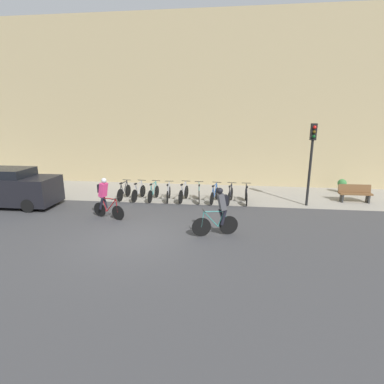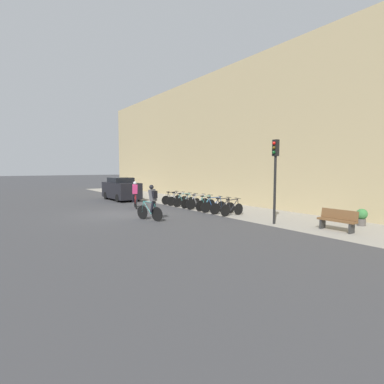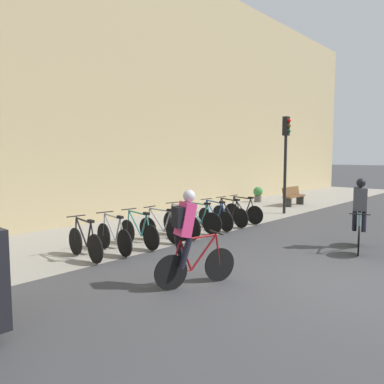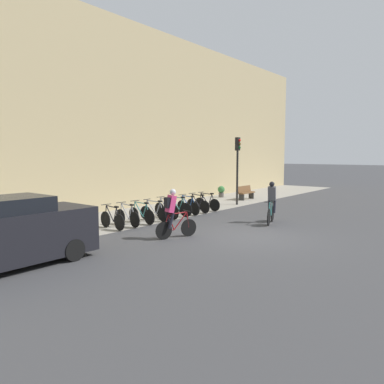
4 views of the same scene
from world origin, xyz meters
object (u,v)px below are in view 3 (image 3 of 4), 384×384
Objects in this scene: bench at (293,196)px; potted_plant at (258,194)px; parked_bike_7 at (230,214)px; parked_bike_6 at (215,217)px; cyclist_pink at (188,235)px; cyclist_grey at (360,212)px; parked_bike_5 at (199,220)px; parked_bike_2 at (139,232)px; parked_bike_4 at (181,223)px; parked_bike_0 at (85,242)px; parked_bike_8 at (243,212)px; parked_bike_3 at (161,228)px; traffic_light_pole at (286,147)px; parked_bike_1 at (114,237)px.

potted_plant is at bearing 88.58° from bench.
parked_bike_7 is at bearing -172.09° from bench.
cyclist_pink is at bearing -146.71° from parked_bike_6.
cyclist_grey is 4.51m from parked_bike_5.
parked_bike_2 is 1.59m from parked_bike_4.
parked_bike_0 reaches higher than parked_bike_2.
bench is at bearing 9.04° from parked_bike_8.
parked_bike_4 is at bearing 45.31° from cyclist_pink.
parked_bike_0 is at bearing -175.78° from bench.
parked_bike_3 reaches higher than bench.
traffic_light_pole reaches higher than parked_bike_4.
parked_bike_5 is 1.58m from parked_bike_7.
parked_bike_1 is 1.07× the size of bench.
parked_bike_1 is 8.79m from traffic_light_pole.
parked_bike_7 is 4.38m from traffic_light_pole.
parked_bike_3 is 1.01× the size of parked_bike_5.
parked_bike_8 reaches higher than parked_bike_2.
parked_bike_5 reaches higher than parked_bike_3.
cyclist_grey is at bearing -44.72° from parked_bike_1.
parked_bike_8 is at bearing -152.69° from potted_plant.
parked_bike_7 reaches higher than potted_plant.
parked_bike_4 is 1.09× the size of bench.
parked_bike_5 reaches higher than parked_bike_1.
parked_bike_6 is 7.67m from potted_plant.
traffic_light_pole is (9.27, -0.04, 2.31)m from parked_bike_0.
parked_bike_3 is (2.15, 2.98, -0.56)m from cyclist_pink.
parked_bike_7 is 1.05× the size of bench.
parked_bike_4 is 1.05× the size of parked_bike_5.
cyclist_grey is at bearing -84.81° from parked_bike_6.
parked_bike_8 is 6.22m from potted_plant.
cyclist_grey is 1.09× the size of parked_bike_3.
parked_bike_2 is 1.02× the size of parked_bike_6.
parked_bike_4 is at bearing 180.00° from parked_bike_8.
traffic_light_pole is at bearing -0.64° from parked_bike_7.
parked_bike_8 is (1.20, 4.31, -0.55)m from cyclist_grey.
parked_bike_3 is at bearing 180.00° from parked_bike_6.
traffic_light_pole reaches higher than cyclist_pink.
parked_bike_2 reaches higher than bench.
parked_bike_0 reaches higher than potted_plant.
parked_bike_0 reaches higher than parked_bike_3.
parked_bike_2 is at bearing -175.13° from bench.
cyclist_pink is at bearing -154.05° from parked_bike_8.
parked_bike_1 is 2.15× the size of potted_plant.
traffic_light_pole reaches higher than parked_bike_0.
traffic_light_pole is (4.52, -0.04, 2.32)m from parked_bike_6.
parked_bike_6 reaches higher than potted_plant.
cyclist_grey is 1.07× the size of parked_bike_1.
parked_bike_6 is at bearing -0.02° from parked_bike_0.
parked_bike_0 reaches higher than bench.
parked_bike_7 is (0.79, 0.00, 0.00)m from parked_bike_6.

